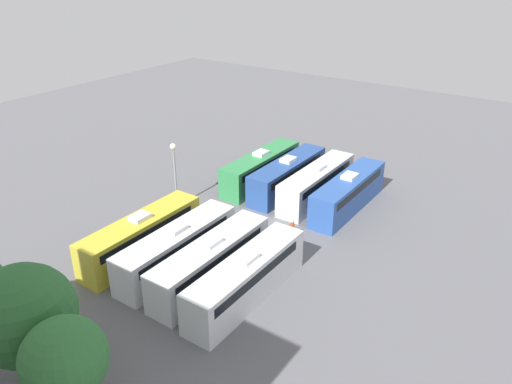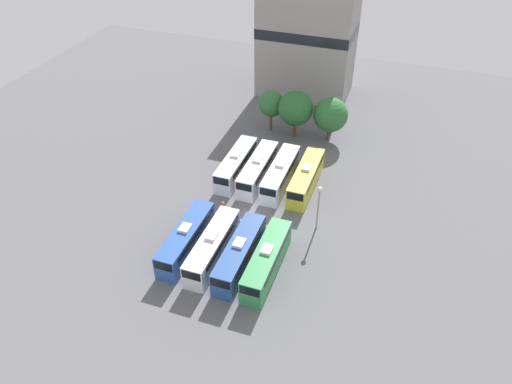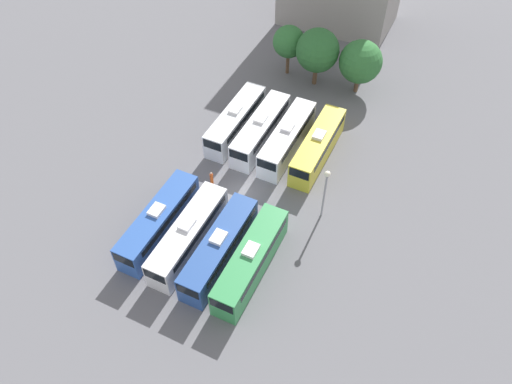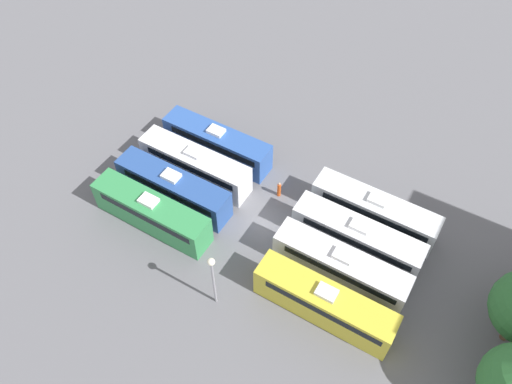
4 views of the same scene
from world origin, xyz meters
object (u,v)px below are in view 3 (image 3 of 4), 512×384
object	(u,v)px
bus_0	(159,220)
bus_5	(261,129)
bus_2	(220,247)
bus_6	(287,138)
bus_7	(318,145)
light_pole	(326,186)
tree_2	(361,62)
tree_0	(289,42)
bus_3	(251,260)
tree_1	(318,51)
bus_4	(236,120)
bus_1	(189,234)
worker_person	(212,179)

from	to	relation	value
bus_0	bus_5	world-z (taller)	same
bus_2	bus_5	size ratio (longest dim) A/B	1.00
bus_6	bus_7	bearing A→B (deg)	4.61
light_pole	tree_2	bearing A→B (deg)	98.86
light_pole	tree_0	distance (m)	25.38
bus_3	light_pole	xyz separation A→B (m)	(3.61, 9.21, 2.75)
tree_1	bus_6	bearing A→B (deg)	-82.60
bus_5	tree_2	distance (m)	16.10
tree_1	tree_2	world-z (taller)	tree_1
bus_4	tree_1	world-z (taller)	tree_1
bus_1	tree_0	size ratio (longest dim) A/B	1.66
bus_1	bus_3	xyz separation A→B (m)	(6.71, -0.02, 0.00)
bus_0	bus_3	bearing A→B (deg)	-1.32
bus_6	tree_2	size ratio (longest dim) A/B	1.59
bus_4	worker_person	bearing A→B (deg)	-80.13
bus_3	light_pole	bearing A→B (deg)	68.58
bus_5	bus_4	bearing A→B (deg)	176.48
bus_2	bus_3	bearing A→B (deg)	0.61
tree_2	bus_0	bearing A→B (deg)	-108.71
bus_4	bus_5	xyz separation A→B (m)	(3.38, -0.21, 0.00)
tree_1	light_pole	bearing A→B (deg)	-67.01
bus_6	bus_3	bearing A→B (deg)	-78.02
bus_1	tree_2	world-z (taller)	tree_2
bus_3	bus_6	size ratio (longest dim) A/B	1.00
bus_3	tree_2	bearing A→B (deg)	89.61
bus_5	light_pole	distance (m)	13.34
worker_person	tree_1	size ratio (longest dim) A/B	0.23
bus_4	tree_2	xyz separation A→B (m)	(10.54, 13.96, 2.70)
bus_2	light_pole	size ratio (longest dim) A/B	1.77
bus_7	light_pole	bearing A→B (deg)	-65.91
worker_person	light_pole	bearing A→B (deg)	4.76
tree_0	tree_2	bearing A→B (deg)	0.78
bus_0	bus_1	world-z (taller)	same
bus_3	bus_5	xyz separation A→B (m)	(-6.95, 16.88, 0.00)
bus_2	tree_2	world-z (taller)	tree_2
bus_0	bus_3	xyz separation A→B (m)	(10.22, -0.23, 0.00)
bus_2	bus_7	bearing A→B (deg)	78.97
bus_0	bus_5	bearing A→B (deg)	78.88
tree_0	bus_2	bearing A→B (deg)	-78.56
bus_7	tree_1	bearing A→B (deg)	112.32
bus_1	bus_7	xyz separation A→B (m)	(6.77, 17.14, 0.00)
bus_1	light_pole	bearing A→B (deg)	41.67
bus_1	tree_1	size ratio (longest dim) A/B	1.47
bus_5	bus_7	bearing A→B (deg)	2.30
light_pole	bus_5	bearing A→B (deg)	144.03
bus_0	bus_2	bearing A→B (deg)	-2.23
bus_1	tree_0	xyz separation A→B (m)	(-2.84, 30.89, 3.02)
tree_1	tree_2	size ratio (longest dim) A/B	1.09
bus_0	tree_1	distance (m)	30.59
bus_5	tree_0	xyz separation A→B (m)	(-2.60, 14.03, 3.02)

